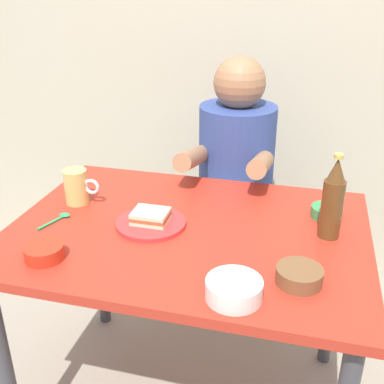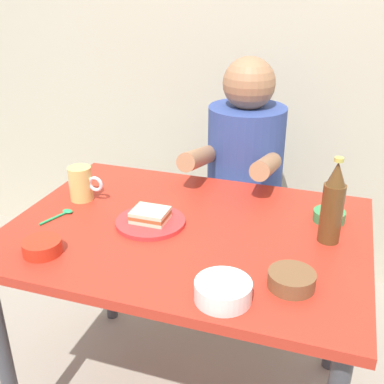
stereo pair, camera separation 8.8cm
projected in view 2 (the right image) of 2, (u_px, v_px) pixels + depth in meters
name	position (u px, v px, depth m)	size (l,w,h in m)	color
wall_back	(262.00, 12.00, 2.13)	(4.40, 0.09, 2.60)	#BCB299
dining_table	(187.00, 253.00, 1.50)	(1.10, 0.80, 0.74)	#B72D1E
stool	(241.00, 240.00, 2.16)	(0.34, 0.34, 0.45)	#4C4C51
person_seated	(245.00, 155.00, 1.97)	(0.33, 0.56, 0.72)	#33478C
plate_orange	(151.00, 222.00, 1.48)	(0.22, 0.22, 0.01)	red
sandwich	(150.00, 215.00, 1.47)	(0.11, 0.09, 0.04)	beige
beer_mug	(81.00, 183.00, 1.62)	(0.13, 0.08, 0.12)	#D1BC66
beer_bottle	(333.00, 205.00, 1.34)	(0.06, 0.06, 0.26)	#593819
sauce_bowl_chili	(42.00, 246.00, 1.32)	(0.11, 0.11, 0.04)	red
rice_bowl_white	(223.00, 290.00, 1.13)	(0.14, 0.14, 0.05)	silver
condiment_bowl_brown	(292.00, 279.00, 1.18)	(0.12, 0.12, 0.04)	brown
dip_bowl_green	(329.00, 215.00, 1.50)	(0.10, 0.10, 0.03)	#388C4C
spoon	(62.00, 214.00, 1.53)	(0.06, 0.12, 0.01)	#26A559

